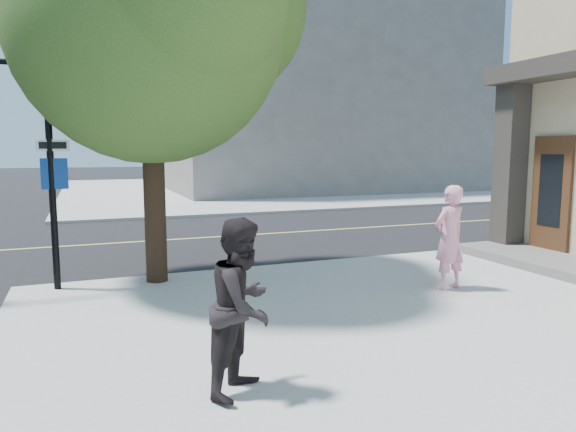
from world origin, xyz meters
name	(u,v)px	position (x,y,z in m)	size (l,w,h in m)	color
ground	(73,288)	(0.00, 0.00, 0.00)	(140.00, 140.00, 0.00)	black
road_ew	(76,246)	(0.00, 4.50, 0.01)	(140.00, 9.00, 0.01)	black
sidewalk_ne	(300,187)	(13.50, 21.50, 0.06)	(29.00, 25.00, 0.12)	#A6A6A5
filler_ne	(304,79)	(14.00, 22.00, 7.12)	(18.00, 16.00, 14.00)	slate
man_on_phone	(449,237)	(6.09, -2.90, 1.02)	(0.66, 0.43, 1.80)	pink
pedestrian	(243,306)	(1.68, -5.31, 1.00)	(0.85, 0.66, 1.75)	black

